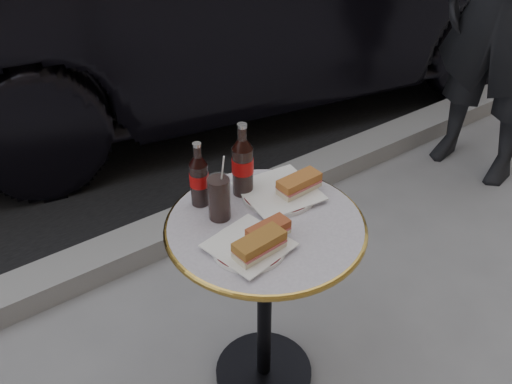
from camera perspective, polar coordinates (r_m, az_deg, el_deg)
ground at (r=2.27m, az=0.77°, el=-17.75°), size 80.00×80.00×0.00m
curb at (r=2.78m, az=-10.24°, el=-4.66°), size 40.00×0.20×0.12m
bistro_table at (r=1.99m, az=0.85°, el=-11.41°), size 0.62×0.62×0.73m
plate_left at (r=1.64m, az=-0.72°, el=-5.52°), size 0.22×0.22×0.01m
plate_right at (r=1.85m, az=2.29°, el=-0.11°), size 0.30×0.30×0.01m
sandwich_left_a at (r=1.60m, az=0.34°, el=-5.41°), size 0.16×0.08×0.05m
sandwich_left_b at (r=1.65m, az=1.24°, el=-4.03°), size 0.13×0.07×0.05m
sandwich_right at (r=1.84m, az=4.33°, el=0.75°), size 0.15×0.08×0.05m
cola_bottle_left at (r=1.77m, az=-5.74°, el=1.81°), size 0.07×0.07×0.22m
cola_bottle_right at (r=1.80m, az=-1.35°, el=3.28°), size 0.09×0.09×0.25m
cola_glass at (r=1.72m, az=-3.71°, el=-0.59°), size 0.08×0.08×0.15m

